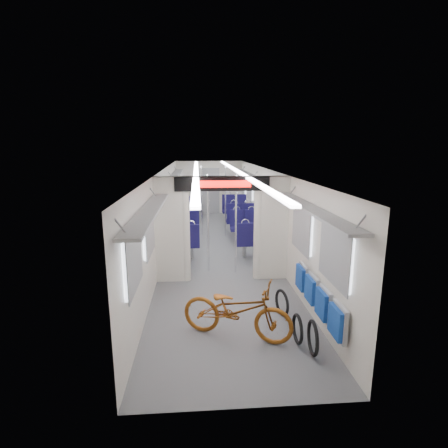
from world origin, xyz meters
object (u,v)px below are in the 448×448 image
object	(u,v)px
bike_hoop_c	(282,304)
stanchion_near_right	(236,225)
seat_bay_far_right	(237,211)
stanchion_far_right	(225,202)
bike_hoop_b	(297,330)
bicycle	(237,310)
seat_bay_near_right	(249,231)
stanchion_near_left	(208,224)
stanchion_far_left	(202,201)
flip_bench	(317,297)
seat_bay_far_left	(186,212)
seat_bay_near_left	(184,232)
bike_hoop_a	(313,339)

from	to	relation	value
bike_hoop_c	stanchion_near_right	world-z (taller)	stanchion_near_right
seat_bay_far_right	stanchion_far_right	world-z (taller)	stanchion_far_right
bike_hoop_b	bicycle	bearing A→B (deg)	165.10
seat_bay_near_right	stanchion_near_left	size ratio (longest dim) A/B	0.88
stanchion_near_left	stanchion_far_left	xyz separation A→B (m)	(-0.10, 3.55, 0.00)
bike_hoop_b	stanchion_near_left	xyz separation A→B (m)	(-1.23, 3.26, 0.94)
flip_bench	bike_hoop_b	world-z (taller)	flip_bench
seat_bay_far_left	stanchion_near_left	size ratio (longest dim) A/B	0.92
bicycle	stanchion_near_right	bearing A→B (deg)	17.00
bicycle	seat_bay_near_left	size ratio (longest dim) A/B	0.87
bicycle	bike_hoop_c	distance (m)	1.12
seat_bay_near_left	stanchion_far_right	distance (m)	2.13
seat_bay_near_right	stanchion_far_left	bearing A→B (deg)	126.83
bike_hoop_b	stanchion_far_right	xyz separation A→B (m)	(-0.56, 6.55, 0.94)
seat_bay_near_left	stanchion_far_right	bearing A→B (deg)	49.74
seat_bay_near_left	stanchion_near_left	distance (m)	1.95
bike_hoop_a	seat_bay_far_right	size ratio (longest dim) A/B	0.22
flip_bench	stanchion_far_right	world-z (taller)	stanchion_far_right
bike_hoop_b	stanchion_near_left	world-z (taller)	stanchion_near_left
stanchion_near_right	bike_hoop_b	bearing A→B (deg)	-79.06
bike_hoop_b	stanchion_near_left	bearing A→B (deg)	110.70
bike_hoop_c	stanchion_far_left	world-z (taller)	stanchion_far_left
bike_hoop_a	seat_bay_far_left	world-z (taller)	seat_bay_far_left
seat_bay_near_right	stanchion_far_left	world-z (taller)	stanchion_far_left
stanchion_far_right	seat_bay_far_right	bearing A→B (deg)	68.05
bike_hoop_c	seat_bay_near_left	bearing A→B (deg)	114.42
bicycle	seat_bay_far_right	xyz separation A→B (m)	(0.89, 7.67, 0.11)
bicycle	bike_hoop_b	bearing A→B (deg)	-81.96
bike_hoop_c	seat_bay_near_right	world-z (taller)	seat_bay_near_right
seat_bay_far_right	stanchion_far_left	size ratio (longest dim) A/B	1.01
bike_hoop_c	seat_bay_far_left	bearing A→B (deg)	104.63
bike_hoop_a	seat_bay_near_left	distance (m)	5.67
bike_hoop_a	stanchion_near_left	world-z (taller)	stanchion_near_left
bicycle	seat_bay_near_right	distance (m)	4.88
bike_hoop_c	stanchion_near_right	bearing A→B (deg)	104.68
seat_bay_near_left	stanchion_far_left	distance (m)	1.99
bike_hoop_a	seat_bay_far_left	distance (m)	8.57
flip_bench	bike_hoop_b	xyz separation A→B (m)	(-0.41, -0.36, -0.37)
bike_hoop_a	bike_hoop_b	world-z (taller)	bike_hoop_a
bike_hoop_a	seat_bay_near_right	xyz separation A→B (m)	(-0.14, 5.35, 0.31)
stanchion_far_left	seat_bay_far_right	bearing A→B (deg)	40.14
bike_hoop_c	stanchion_near_left	distance (m)	2.81
seat_bay_far_right	stanchion_near_right	size ratio (longest dim) A/B	1.01
stanchion_near_left	stanchion_far_right	bearing A→B (deg)	78.49
stanchion_far_left	bike_hoop_c	bearing A→B (deg)	-77.53
flip_bench	stanchion_near_left	size ratio (longest dim) A/B	0.91
seat_bay_near_right	stanchion_far_left	xyz separation A→B (m)	(-1.32, 1.76, 0.61)
stanchion_near_right	bicycle	bearing A→B (deg)	-95.94
flip_bench	bike_hoop_c	xyz separation A→B (m)	(-0.43, 0.54, -0.37)
seat_bay_near_left	stanchion_far_right	world-z (taller)	stanchion_far_right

